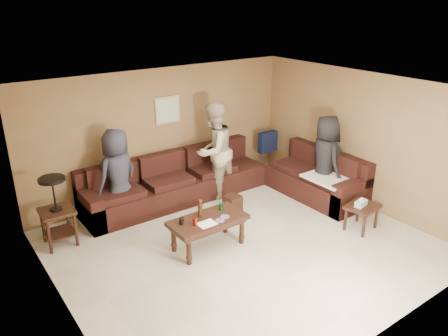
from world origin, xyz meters
The scene contains 10 objects.
room centered at (0.00, 0.00, 1.66)m, with size 5.60×5.50×2.50m.
sectional_sofa centered at (0.81, 1.52, 0.33)m, with size 4.65×2.90×0.97m.
coffee_table centered at (-0.47, 0.28, 0.43)m, with size 1.22×0.62×0.79m.
end_table_left centered at (-2.34, 1.75, 0.60)m, with size 0.52×0.52×1.15m.
side_table_right centered at (1.95, -0.77, 0.39)m, with size 0.62×0.54×0.60m.
waste_bin centered at (0.56, 1.01, 0.16)m, with size 0.27×0.27×0.33m, color black.
wall_art centered at (0.10, 2.48, 1.70)m, with size 0.52×0.04×0.52m.
person_left centered at (-1.18, 2.01, 0.83)m, with size 0.81×0.53×1.66m, color #2B2E3C.
person_middle centered at (0.70, 1.81, 0.95)m, with size 0.92×0.72×1.89m, color tan.
person_right centered at (2.29, 0.40, 0.85)m, with size 0.83×0.54×1.69m, color black.
Camera 1 is at (-3.79, -4.73, 3.74)m, focal length 35.00 mm.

